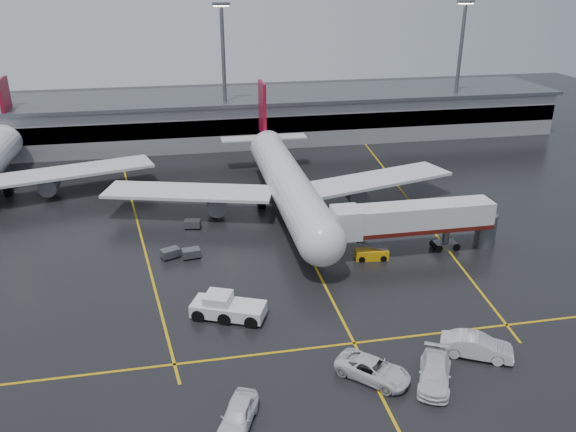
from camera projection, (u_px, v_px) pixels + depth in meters
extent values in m
plane|color=black|center=(301.00, 239.00, 70.21)|extent=(220.00, 220.00, 0.00)
cube|color=gold|center=(301.00, 239.00, 70.20)|extent=(0.25, 90.00, 0.02)
cube|color=gold|center=(354.00, 343.00, 50.31)|extent=(60.00, 0.25, 0.02)
cube|color=gold|center=(137.00, 219.00, 75.71)|extent=(9.99, 69.35, 0.02)
cube|color=gold|center=(408.00, 199.00, 82.43)|extent=(7.57, 69.64, 0.02)
cube|color=gray|center=(249.00, 118.00, 112.07)|extent=(120.00, 18.00, 8.00)
cube|color=black|center=(255.00, 126.00, 103.91)|extent=(120.00, 0.40, 3.00)
cube|color=#595B60|center=(248.00, 96.00, 110.40)|extent=(122.00, 19.00, 0.60)
cylinder|color=#595B60|center=(224.00, 80.00, 102.46)|extent=(0.70, 0.70, 25.00)
cube|color=#595B60|center=(221.00, 4.00, 97.53)|extent=(3.00, 1.20, 0.50)
cube|color=#FFE5B2|center=(221.00, 6.00, 97.64)|extent=(2.60, 0.90, 0.20)
cylinder|color=#595B60|center=(458.00, 72.00, 110.42)|extent=(0.70, 0.70, 25.00)
cube|color=#595B60|center=(466.00, 2.00, 105.49)|extent=(3.00, 1.20, 0.50)
cube|color=#FFE5B2|center=(466.00, 3.00, 105.60)|extent=(2.60, 0.90, 0.20)
cylinder|color=silver|center=(288.00, 185.00, 75.81)|extent=(5.20, 36.00, 5.20)
sphere|color=silver|center=(322.00, 242.00, 59.53)|extent=(5.20, 5.20, 5.20)
cone|color=silver|center=(264.00, 139.00, 94.57)|extent=(4.94, 8.00, 4.94)
cube|color=maroon|center=(262.00, 108.00, 93.57)|extent=(0.50, 5.50, 8.50)
cube|color=silver|center=(264.00, 138.00, 94.49)|extent=(14.00, 3.00, 0.25)
cube|color=silver|center=(189.00, 192.00, 75.63)|extent=(22.80, 11.83, 0.40)
cube|color=silver|center=(377.00, 179.00, 80.23)|extent=(22.80, 11.83, 0.40)
cylinder|color=#595B60|center=(216.00, 202.00, 75.89)|extent=(2.60, 4.50, 2.60)
cylinder|color=#595B60|center=(354.00, 193.00, 79.25)|extent=(2.60, 4.50, 2.60)
cylinder|color=#595B60|center=(314.00, 257.00, 63.49)|extent=(0.56, 0.56, 2.00)
cylinder|color=#595B60|center=(261.00, 201.00, 79.20)|extent=(0.56, 0.56, 2.00)
cylinder|color=#595B60|center=(307.00, 198.00, 80.33)|extent=(0.56, 0.56, 2.00)
cylinder|color=black|center=(314.00, 261.00, 63.70)|extent=(0.40, 1.10, 1.10)
cylinder|color=black|center=(261.00, 204.00, 79.38)|extent=(1.00, 1.40, 1.40)
cylinder|color=black|center=(307.00, 201.00, 80.51)|extent=(1.00, 1.40, 1.40)
cone|color=silver|center=(10.00, 133.00, 97.99)|extent=(4.94, 8.00, 4.94)
cube|color=maroon|center=(6.00, 103.00, 97.00)|extent=(0.50, 5.50, 8.50)
cube|color=silver|center=(10.00, 132.00, 97.92)|extent=(14.00, 3.00, 0.25)
cube|color=silver|center=(75.00, 171.00, 83.65)|extent=(22.80, 11.83, 0.40)
cylinder|color=#595B60|center=(50.00, 184.00, 82.67)|extent=(2.60, 4.50, 2.60)
cylinder|color=#595B60|center=(8.00, 188.00, 83.76)|extent=(0.56, 0.56, 2.00)
cylinder|color=black|center=(8.00, 191.00, 83.93)|extent=(1.00, 1.40, 1.40)
cube|color=silver|center=(416.00, 217.00, 65.20)|extent=(18.00, 3.20, 3.00)
cube|color=#4D110C|center=(415.00, 227.00, 65.70)|extent=(18.00, 3.30, 0.50)
cube|color=silver|center=(346.00, 223.00, 63.75)|extent=(3.00, 3.40, 3.30)
cylinder|color=#595B60|center=(446.00, 237.00, 67.03)|extent=(0.80, 0.80, 3.00)
cube|color=#595B60|center=(445.00, 245.00, 67.44)|extent=(2.60, 1.60, 0.90)
cylinder|color=#595B60|center=(486.00, 230.00, 67.72)|extent=(2.40, 2.40, 4.00)
cylinder|color=black|center=(436.00, 246.00, 67.24)|extent=(0.90, 1.80, 0.90)
cylinder|color=black|center=(453.00, 245.00, 67.63)|extent=(0.90, 1.80, 0.90)
cube|color=white|center=(229.00, 309.00, 53.83)|extent=(7.37, 5.21, 1.17)
cube|color=white|center=(218.00, 299.00, 53.63)|extent=(3.08, 3.08, 0.98)
cube|color=black|center=(218.00, 299.00, 53.63)|extent=(2.77, 2.77, 0.88)
cylinder|color=black|center=(203.00, 309.00, 54.45)|extent=(2.32, 3.20, 1.27)
cylinder|color=black|center=(229.00, 312.00, 53.96)|extent=(2.32, 3.20, 1.27)
cylinder|color=black|center=(255.00, 315.00, 53.47)|extent=(2.32, 3.20, 1.27)
cube|color=#E9A40B|center=(371.00, 254.00, 65.07)|extent=(3.85, 1.94, 1.13)
cube|color=#595B60|center=(372.00, 246.00, 64.65)|extent=(3.65, 1.32, 1.29)
cylinder|color=black|center=(361.00, 257.00, 65.08)|extent=(0.91, 1.82, 0.72)
cylinder|color=black|center=(382.00, 256.00, 65.27)|extent=(0.91, 1.82, 0.72)
imported|color=silver|center=(373.00, 369.00, 45.63)|extent=(6.26, 6.24, 1.68)
imported|color=silver|center=(435.00, 373.00, 45.20)|extent=(4.85, 6.41, 1.73)
imported|color=silver|center=(477.00, 346.00, 48.27)|extent=(6.22, 4.53, 1.95)
imported|color=white|center=(238.00, 415.00, 40.82)|extent=(3.94, 5.62, 1.78)
cube|color=#595B60|center=(191.00, 253.00, 65.20)|extent=(2.18, 1.59, 0.90)
cylinder|color=black|center=(185.00, 259.00, 64.70)|extent=(0.40, 0.20, 0.40)
cylinder|color=black|center=(199.00, 257.00, 65.20)|extent=(0.40, 0.20, 0.40)
cylinder|color=black|center=(184.00, 256.00, 65.57)|extent=(0.40, 0.20, 0.40)
cylinder|color=black|center=(197.00, 254.00, 66.07)|extent=(0.40, 0.20, 0.40)
cube|color=#595B60|center=(170.00, 253.00, 65.23)|extent=(2.35, 1.99, 0.90)
cylinder|color=black|center=(166.00, 260.00, 64.61)|extent=(0.40, 0.20, 0.40)
cylinder|color=black|center=(179.00, 256.00, 65.45)|extent=(0.40, 0.20, 0.40)
cylinder|color=black|center=(162.00, 257.00, 65.37)|extent=(0.40, 0.20, 0.40)
cylinder|color=black|center=(175.00, 253.00, 66.21)|extent=(0.40, 0.20, 0.40)
cube|color=#595B60|center=(192.00, 223.00, 72.86)|extent=(2.21, 1.66, 0.90)
cylinder|color=black|center=(186.00, 228.00, 72.58)|extent=(0.40, 0.20, 0.40)
cylinder|color=black|center=(198.00, 228.00, 72.59)|extent=(0.40, 0.20, 0.40)
cylinder|color=black|center=(187.00, 225.00, 73.51)|extent=(0.40, 0.20, 0.40)
cylinder|color=black|center=(200.00, 225.00, 73.51)|extent=(0.40, 0.20, 0.40)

